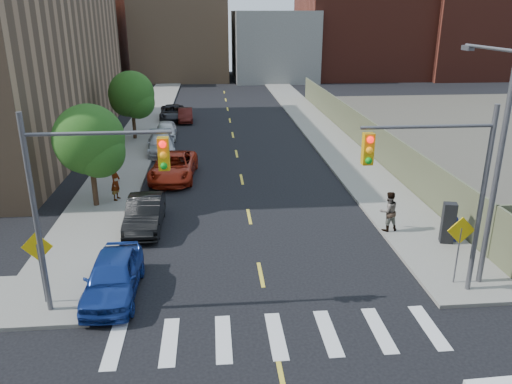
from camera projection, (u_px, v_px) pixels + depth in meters
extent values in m
cube|color=gray|center=(152.00, 114.00, 50.47)|extent=(3.50, 73.00, 0.15)
cube|color=gray|center=(303.00, 112.00, 51.78)|extent=(3.50, 73.00, 0.15)
cube|color=#5E6345|center=(358.00, 129.00, 38.89)|extent=(0.12, 44.00, 2.50)
cube|color=#592319|center=(72.00, 39.00, 73.94)|extent=(14.00, 18.00, 12.00)
cube|color=#8C6B4C|center=(181.00, 28.00, 76.66)|extent=(14.00, 16.00, 15.00)
cube|color=gray|center=(273.00, 45.00, 76.82)|extent=(12.00, 16.00, 10.00)
cube|color=#592319|center=(359.00, 24.00, 78.86)|extent=(18.00, 18.00, 16.00)
cube|color=#592319|center=(463.00, 18.00, 78.00)|extent=(14.00, 16.00, 18.00)
cylinder|color=#59595E|center=(36.00, 220.00, 16.07)|extent=(0.18, 0.18, 7.00)
cylinder|color=#59595E|center=(98.00, 133.00, 15.31)|extent=(4.50, 0.12, 0.12)
cube|color=#E5A50C|center=(164.00, 154.00, 15.71)|extent=(0.35, 0.30, 1.05)
cylinder|color=#59595E|center=(481.00, 205.00, 17.34)|extent=(0.18, 0.18, 7.00)
cylinder|color=#59595E|center=(428.00, 127.00, 16.20)|extent=(4.50, 0.12, 0.12)
cube|color=#E5A50C|center=(368.00, 149.00, 16.27)|extent=(0.35, 0.30, 1.05)
cylinder|color=#59595E|center=(497.00, 172.00, 17.53)|extent=(0.20, 0.20, 9.00)
cylinder|color=#59595E|center=(490.00, 48.00, 17.73)|extent=(0.12, 3.50, 0.12)
cube|color=#59595E|center=(468.00, 48.00, 19.26)|extent=(0.25, 0.60, 0.18)
cylinder|color=#59595E|center=(42.00, 275.00, 17.30)|extent=(0.06, 0.06, 2.40)
cube|color=yellow|center=(37.00, 247.00, 16.92)|extent=(1.06, 0.04, 1.06)
cylinder|color=#59595E|center=(457.00, 257.00, 18.57)|extent=(0.06, 0.06, 2.40)
cube|color=yellow|center=(461.00, 230.00, 18.19)|extent=(1.06, 0.04, 1.06)
cylinder|color=#59595E|center=(112.00, 164.00, 29.94)|extent=(0.06, 0.06, 2.40)
cube|color=yellow|center=(110.00, 146.00, 29.57)|extent=(1.06, 0.04, 1.06)
cylinder|color=#332114|center=(94.00, 184.00, 26.14)|extent=(0.28, 0.28, 2.64)
sphere|color=#204E16|center=(89.00, 139.00, 25.32)|extent=(3.60, 3.60, 3.60)
sphere|color=#204E16|center=(99.00, 152.00, 25.29)|extent=(2.64, 2.64, 2.64)
sphere|color=#204E16|center=(84.00, 146.00, 25.80)|extent=(2.88, 2.88, 2.88)
cylinder|color=#332114|center=(134.00, 124.00, 40.19)|extent=(0.28, 0.28, 2.64)
sphere|color=#204E16|center=(131.00, 94.00, 39.37)|extent=(3.60, 3.60, 3.60)
sphere|color=#204E16|center=(138.00, 102.00, 39.34)|extent=(2.64, 2.64, 2.64)
sphere|color=#204E16|center=(128.00, 98.00, 39.85)|extent=(2.88, 2.88, 2.88)
imported|color=navy|center=(113.00, 276.00, 18.10)|extent=(1.85, 4.57, 1.56)
imported|color=black|center=(145.00, 213.00, 23.80)|extent=(1.60, 4.58, 1.51)
imported|color=#A62510|center=(173.00, 167.00, 30.91)|extent=(2.96, 5.79, 1.57)
imported|color=#B7BABF|center=(161.00, 144.00, 36.54)|extent=(2.40, 4.98, 1.40)
imported|color=silver|center=(166.00, 130.00, 40.87)|extent=(1.82, 4.17, 1.40)
imported|color=#3C0F0C|center=(185.00, 115.00, 47.14)|extent=(1.49, 3.85, 1.25)
imported|color=black|center=(172.00, 113.00, 47.96)|extent=(2.54, 5.12, 1.39)
cube|color=navy|center=(450.00, 230.00, 22.27)|extent=(0.53, 0.41, 0.96)
cylinder|color=navy|center=(452.00, 220.00, 22.10)|extent=(0.51, 0.26, 0.50)
cube|color=black|center=(448.00, 223.00, 21.92)|extent=(0.64, 0.57, 1.85)
imported|color=gray|center=(115.00, 182.00, 26.96)|extent=(0.63, 0.81, 1.97)
imported|color=gray|center=(389.00, 211.00, 23.13)|extent=(1.05, 0.89, 1.90)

